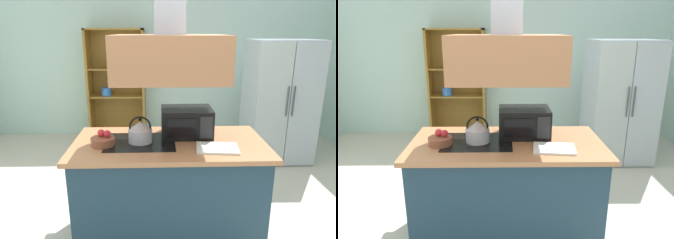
% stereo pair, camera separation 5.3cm
% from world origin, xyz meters
% --- Properties ---
extents(ground_plane, '(7.80, 7.80, 0.00)m').
position_xyz_m(ground_plane, '(0.00, 0.00, 0.00)').
color(ground_plane, beige).
extents(wall_back, '(6.00, 0.12, 2.70)m').
position_xyz_m(wall_back, '(0.00, 3.00, 1.35)').
color(wall_back, silver).
rests_on(wall_back, ground).
extents(kitchen_island, '(1.68, 0.87, 0.90)m').
position_xyz_m(kitchen_island, '(0.06, 0.05, 0.45)').
color(kitchen_island, '#203B4D').
rests_on(kitchen_island, ground).
extents(range_hood, '(0.90, 0.70, 1.25)m').
position_xyz_m(range_hood, '(0.06, 0.05, 1.74)').
color(range_hood, '#B9774C').
extents(refrigerator, '(0.90, 0.77, 1.72)m').
position_xyz_m(refrigerator, '(1.70, 1.76, 0.86)').
color(refrigerator, '#B4BDC9').
rests_on(refrigerator, ground).
extents(dish_cabinet, '(0.96, 0.40, 1.87)m').
position_xyz_m(dish_cabinet, '(-0.75, 2.78, 0.83)').
color(dish_cabinet, olive).
rests_on(dish_cabinet, ground).
extents(kettle, '(0.21, 0.21, 0.23)m').
position_xyz_m(kettle, '(-0.20, 0.05, 1.00)').
color(kettle, '#B9B6BB').
rests_on(kettle, kitchen_island).
extents(cutting_board, '(0.36, 0.28, 0.02)m').
position_xyz_m(cutting_board, '(0.45, -0.13, 0.91)').
color(cutting_board, white).
rests_on(cutting_board, kitchen_island).
extents(microwave, '(0.46, 0.35, 0.26)m').
position_xyz_m(microwave, '(0.22, 0.22, 1.03)').
color(microwave, black).
rests_on(microwave, kitchen_island).
extents(fruit_bowl, '(0.20, 0.20, 0.13)m').
position_xyz_m(fruit_bowl, '(-0.51, -0.01, 0.94)').
color(fruit_bowl, brown).
rests_on(fruit_bowl, kitchen_island).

